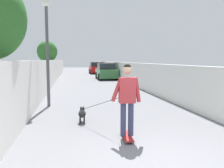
% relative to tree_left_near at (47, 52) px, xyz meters
% --- Properties ---
extents(ground_plane, '(80.00, 80.00, 0.00)m').
position_rel_tree_left_near_xyz_m(ground_plane, '(-5.00, -3.69, -2.62)').
color(ground_plane, slate).
extents(wall_left, '(48.00, 0.30, 1.84)m').
position_rel_tree_left_near_xyz_m(wall_left, '(-7.00, -0.72, -1.69)').
color(wall_left, silver).
rests_on(wall_left, ground).
extents(fence_right, '(48.00, 0.30, 1.65)m').
position_rel_tree_left_near_xyz_m(fence_right, '(-7.00, -6.66, -1.79)').
color(fence_right, silver).
rests_on(fence_right, ground).
extents(tree_left_near, '(1.86, 1.86, 3.61)m').
position_rel_tree_left_near_xyz_m(tree_left_near, '(0.00, 0.00, 0.00)').
color(tree_left_near, brown).
rests_on(tree_left_near, ground).
extents(lamp_post, '(0.36, 0.36, 4.26)m').
position_rel_tree_left_near_xyz_m(lamp_post, '(-13.05, -1.27, 0.31)').
color(lamp_post, '#4C4C51').
rests_on(lamp_post, ground).
extents(skateboard, '(0.81, 0.25, 0.08)m').
position_rel_tree_left_near_xyz_m(skateboard, '(-17.41, -3.45, -2.55)').
color(skateboard, maroon).
rests_on(skateboard, ground).
extents(person_skateboarder, '(0.24, 0.71, 1.69)m').
position_rel_tree_left_near_xyz_m(person_skateboarder, '(-17.41, -3.45, -1.54)').
color(person_skateboarder, '#333859').
rests_on(person_skateboarder, skateboard).
extents(dog, '(2.00, 1.10, 1.06)m').
position_rel_tree_left_near_xyz_m(dog, '(-15.73, -2.49, -2.34)').
color(dog, black).
rests_on(dog, ground).
extents(car_near, '(3.84, 1.80, 1.54)m').
position_rel_tree_left_near_xyz_m(car_near, '(-0.26, -5.51, -1.90)').
color(car_near, '#336B38').
rests_on(car_near, ground).
extents(car_far, '(3.85, 1.80, 1.54)m').
position_rel_tree_left_near_xyz_m(car_far, '(9.01, -5.51, -1.90)').
color(car_far, '#B71414').
rests_on(car_far, ground).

